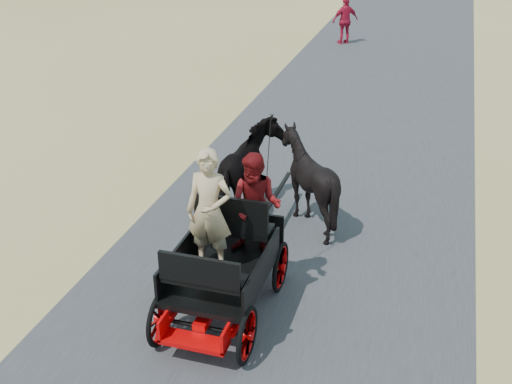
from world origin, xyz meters
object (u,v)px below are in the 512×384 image
(horse_left, at_px, (249,173))
(horse_right, at_px, (308,180))
(carriage, at_px, (224,291))
(pedestrian, at_px, (345,20))

(horse_left, bearing_deg, horse_right, -180.00)
(carriage, height_order, horse_right, horse_right)
(pedestrian, bearing_deg, horse_left, 56.77)
(horse_left, xyz_separation_m, horse_right, (1.10, 0.00, 0.00))
(horse_left, distance_m, pedestrian, 13.90)
(carriage, bearing_deg, pedestrian, 93.94)
(carriage, relative_size, horse_left, 1.20)
(carriage, distance_m, horse_left, 3.09)
(carriage, bearing_deg, horse_right, 79.61)
(carriage, height_order, pedestrian, pedestrian)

